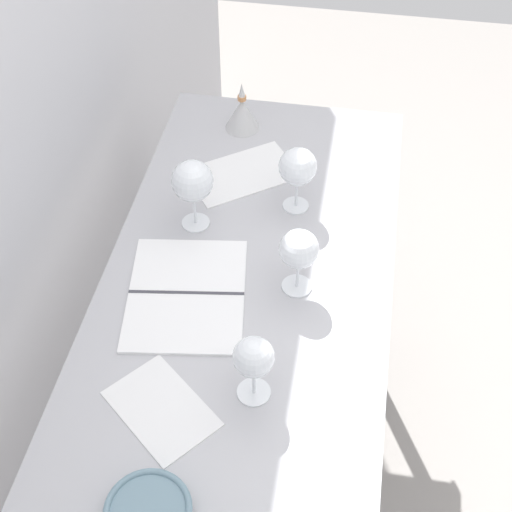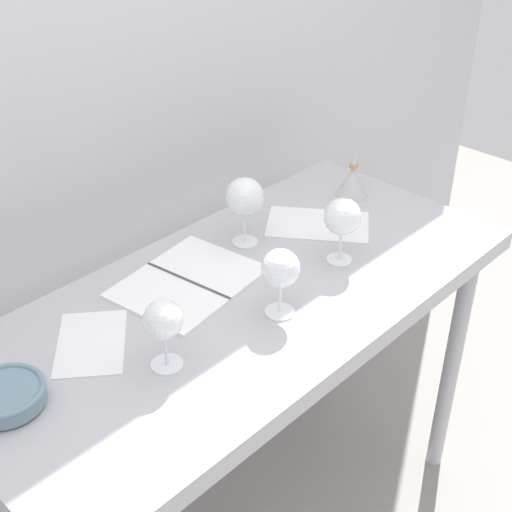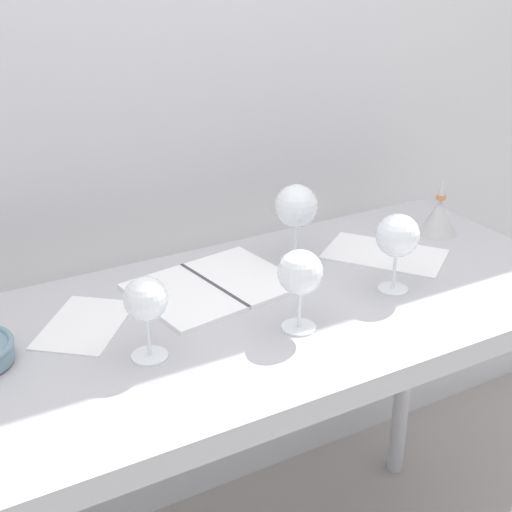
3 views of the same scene
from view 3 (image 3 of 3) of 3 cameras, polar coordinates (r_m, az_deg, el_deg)
back_wall at (r=1.82m, az=-7.12°, el=14.10°), size 3.80×0.04×2.60m
steel_counter at (r=1.58m, az=0.97°, el=-7.08°), size 1.40×0.65×0.90m
wine_glass_near_center at (r=1.39m, az=3.25°, el=-1.48°), size 0.09×0.09×0.16m
wine_glass_near_right at (r=1.56m, az=10.85°, el=1.41°), size 0.09×0.09×0.17m
wine_glass_far_right at (r=1.67m, az=3.11°, el=3.73°), size 0.10×0.10×0.18m
wine_glass_near_left at (r=1.31m, az=-8.48°, el=-3.49°), size 0.08×0.08×0.16m
open_notebook at (r=1.60m, az=-3.29°, el=-2.32°), size 0.36×0.30×0.01m
tasting_sheet_upper at (r=1.49m, az=-13.07°, el=-5.16°), size 0.25×0.26×0.00m
tasting_sheet_lower at (r=1.78m, az=9.90°, el=0.16°), size 0.30×0.32×0.00m
decanter_funnel at (r=1.91m, az=13.93°, el=3.02°), size 0.10×0.10×0.14m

